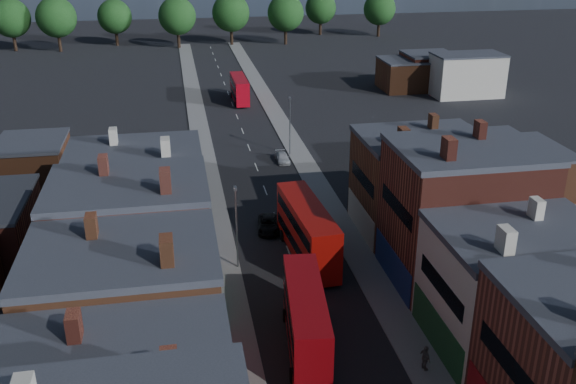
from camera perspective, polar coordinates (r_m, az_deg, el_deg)
name	(u,v)px	position (r m, az deg, el deg)	size (l,w,h in m)	color
pavement_west	(210,187)	(78.01, -6.98, 0.42)	(3.00, 200.00, 0.12)	gray
pavement_east	(315,180)	(79.64, 2.38, 1.05)	(3.00, 200.00, 0.12)	gray
lamp_post_2	(236,222)	(57.96, -4.60, -2.68)	(0.25, 0.70, 8.12)	slate
lamp_post_3	(290,122)	(87.13, 0.17, 6.25)	(0.25, 0.70, 8.12)	slate
bus_0	(306,318)	(48.18, 1.60, -11.16)	(3.85, 11.70, 4.96)	#9D080F
bus_1	(307,230)	(60.33, 1.72, -3.42)	(3.83, 12.72, 5.42)	#BB100A
bus_2	(240,89)	(115.30, -4.33, 9.14)	(2.68, 10.26, 4.42)	#B00715
car_2	(269,225)	(66.64, -1.72, -2.91)	(2.20, 4.78, 1.33)	black
car_3	(283,158)	(85.76, -0.49, 3.07)	(1.61, 3.95, 1.15)	silver
ped_3	(425,358)	(47.96, 12.12, -14.23)	(1.16, 0.53, 1.97)	#625C54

